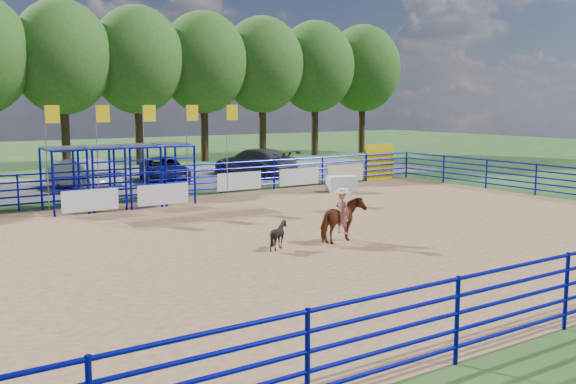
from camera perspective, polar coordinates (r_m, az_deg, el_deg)
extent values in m
plane|color=#355B24|center=(20.58, -0.60, -4.10)|extent=(120.00, 120.00, 0.00)
cube|color=#A57A52|center=(20.58, -0.60, -4.08)|extent=(30.00, 20.00, 0.02)
cube|color=slate|center=(35.89, -15.45, 0.79)|extent=(40.00, 10.00, 0.01)
cube|color=white|center=(31.16, 4.79, 0.73)|extent=(1.54, 0.99, 0.76)
imported|color=brown|center=(19.79, 4.84, -2.54)|extent=(1.76, 1.11, 1.37)
imported|color=#A4172B|center=(19.64, 4.87, 0.03)|extent=(0.42, 0.54, 1.30)
cylinder|color=white|center=(19.56, 4.89, 2.01)|extent=(0.54, 0.54, 0.12)
imported|color=black|center=(18.88, -0.83, -3.83)|extent=(0.88, 0.81, 0.85)
imported|color=gray|center=(33.44, -17.84, 1.58)|extent=(2.64, 5.11, 1.60)
imported|color=#141833|center=(35.48, -10.92, 1.95)|extent=(3.29, 5.22, 1.34)
imported|color=#535355|center=(38.05, -3.00, 2.69)|extent=(3.69, 5.98, 1.62)
cube|color=white|center=(25.97, -17.16, -0.71)|extent=(2.20, 0.04, 0.85)
cube|color=white|center=(26.94, -11.03, -0.20)|extent=(2.20, 0.04, 0.85)
cube|color=white|center=(30.96, -4.35, 0.97)|extent=(2.40, 0.04, 0.85)
cube|color=white|center=(32.79, 1.00, 1.38)|extent=(2.40, 0.04, 0.85)
cube|color=beige|center=(34.56, 5.11, 1.69)|extent=(2.40, 0.04, 0.90)
cube|color=yellow|center=(36.22, 8.09, 2.64)|extent=(2.00, 0.12, 2.00)
cylinder|color=#3F2B19|center=(44.33, -19.18, 5.05)|extent=(0.56, 0.56, 4.80)
ellipsoid|color=#2C551B|center=(44.41, -19.49, 11.71)|extent=(6.40, 6.40, 7.36)
cylinder|color=#3F2B19|center=(45.82, -13.09, 5.36)|extent=(0.56, 0.56, 4.80)
ellipsoid|color=#2C551B|center=(45.89, -13.30, 11.81)|extent=(6.40, 6.40, 7.36)
cylinder|color=#3F2B19|center=(47.78, -7.44, 5.60)|extent=(0.56, 0.56, 4.80)
ellipsoid|color=#2C551B|center=(47.85, -7.55, 11.78)|extent=(6.40, 6.40, 7.36)
cylinder|color=#3F2B19|center=(50.17, -2.27, 5.77)|extent=(0.56, 0.56, 4.80)
ellipsoid|color=#2C551B|center=(50.24, -2.30, 11.66)|extent=(6.40, 6.40, 7.36)
cylinder|color=#3F2B19|center=(52.92, 2.39, 5.88)|extent=(0.56, 0.56, 4.80)
ellipsoid|color=#2C551B|center=(52.99, 2.43, 11.46)|extent=(6.40, 6.40, 7.36)
cylinder|color=#3F2B19|center=(55.99, 6.57, 5.95)|extent=(0.56, 0.56, 4.80)
ellipsoid|color=#2C551B|center=(56.05, 6.66, 11.23)|extent=(6.40, 6.40, 7.36)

